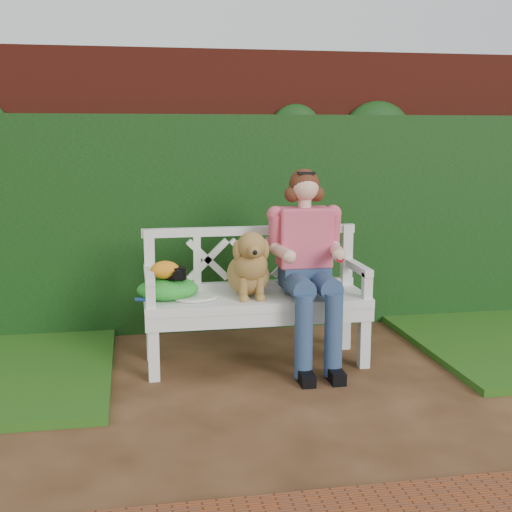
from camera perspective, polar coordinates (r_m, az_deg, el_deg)
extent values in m
plane|color=#331D0F|center=(4.09, 3.80, -12.24)|extent=(60.00, 60.00, 0.00)
cube|color=#5B1A10|center=(5.66, -0.78, 5.56)|extent=(10.00, 0.30, 2.20)
cube|color=#1C3D14|center=(5.47, -0.39, 2.76)|extent=(10.00, 0.18, 1.70)
cube|color=black|center=(4.51, -6.57, -1.41)|extent=(0.12, 0.10, 0.08)
ellipsoid|color=orange|center=(4.51, -7.60, -1.16)|extent=(0.20, 0.15, 0.12)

